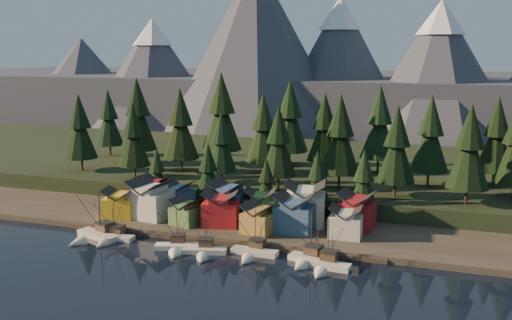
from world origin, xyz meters
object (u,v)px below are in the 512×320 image
(boat_3, at_px, (204,246))
(boat_5, at_px, (308,253))
(house_front_0, at_px, (119,202))
(boat_2, at_px, (176,242))
(boat_0, at_px, (93,230))
(boat_6, at_px, (325,260))
(boat_4, at_px, (253,247))
(boat_1, at_px, (111,233))
(house_back_1, at_px, (178,196))
(house_front_1, at_px, (151,198))
(house_back_0, at_px, (154,191))

(boat_3, height_order, boat_5, boat_5)
(house_front_0, bearing_deg, boat_2, -45.64)
(boat_0, relative_size, boat_5, 1.09)
(boat_6, bearing_deg, boat_4, 176.34)
(boat_1, xyz_separation_m, boat_3, (24.92, -1.57, 0.07))
(boat_5, xyz_separation_m, boat_6, (4.28, -2.39, -0.19))
(boat_2, bearing_deg, boat_5, -15.12)
(boat_3, bearing_deg, boat_1, 161.15)
(boat_5, bearing_deg, boat_4, -167.75)
(boat_2, relative_size, house_back_1, 1.36)
(boat_4, xyz_separation_m, house_back_1, (-29.03, 22.23, 3.74))
(boat_4, height_order, boat_6, boat_6)
(boat_4, xyz_separation_m, boat_6, (16.82, -2.80, 0.20))
(boat_2, distance_m, boat_3, 7.09)
(boat_2, height_order, boat_4, boat_4)
(boat_5, relative_size, house_back_1, 1.49)
(boat_2, distance_m, house_front_0, 28.09)
(boat_2, xyz_separation_m, boat_3, (7.08, -0.41, -0.03))
(boat_2, bearing_deg, house_front_0, 129.59)
(boat_3, distance_m, house_front_1, 29.11)
(boat_1, distance_m, boat_3, 24.97)
(boat_2, xyz_separation_m, boat_5, (30.08, 1.81, 0.39))
(boat_0, xyz_separation_m, boat_6, (56.77, -1.38, -0.05))
(boat_4, bearing_deg, house_front_0, 165.34)
(house_front_0, bearing_deg, boat_5, -27.28)
(boat_1, relative_size, boat_5, 0.94)
(boat_5, distance_m, house_back_0, 54.83)
(house_front_0, bearing_deg, boat_6, -28.55)
(boat_2, height_order, boat_6, boat_6)
(boat_0, xyz_separation_m, boat_2, (22.41, -0.80, -0.25))
(house_front_0, bearing_deg, house_front_1, 2.62)
(house_back_0, bearing_deg, boat_3, -43.63)
(boat_3, xyz_separation_m, boat_5, (23.01, 2.22, 0.43))
(boat_0, height_order, boat_2, boat_0)
(boat_4, bearing_deg, boat_5, 0.31)
(boat_0, distance_m, boat_4, 39.98)
(boat_1, relative_size, house_front_1, 1.04)
(boat_4, relative_size, boat_6, 1.01)
(boat_1, xyz_separation_m, boat_6, (52.20, -1.74, 0.31))
(boat_4, bearing_deg, house_front_1, 158.17)
(boat_2, bearing_deg, boat_0, 159.40)
(boat_1, distance_m, boat_6, 52.23)
(boat_6, height_order, house_front_1, house_front_1)
(boat_1, xyz_separation_m, boat_2, (17.84, -1.16, 0.11))
(house_back_0, bearing_deg, boat_5, -24.75)
(boat_2, distance_m, boat_6, 34.37)
(house_front_1, bearing_deg, house_back_1, 68.06)
(boat_3, distance_m, house_back_0, 37.13)
(boat_4, relative_size, house_back_1, 1.46)
(house_front_1, xyz_separation_m, house_back_1, (4.23, 7.40, -1.02))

